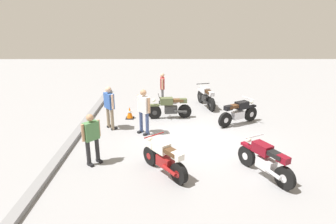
{
  "coord_description": "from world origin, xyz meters",
  "views": [
    {
      "loc": [
        -9.98,
        1.11,
        4.47
      ],
      "look_at": [
        0.95,
        1.09,
        0.75
      ],
      "focal_mm": 31.1,
      "sensor_mm": 36.0,
      "label": 1
    }
  ],
  "objects_px": {
    "motorcycle_olive_vintage": "(170,108)",
    "traffic_cone": "(130,113)",
    "motorcycle_cream_vintage": "(164,158)",
    "person_in_green_shirt": "(92,136)",
    "motorcycle_silver_cruiser": "(206,97)",
    "person_in_red_shirt": "(162,87)",
    "motorcycle_black_cruiser": "(238,112)",
    "person_in_white_shirt": "(144,109)",
    "person_in_blue_shirt": "(109,105)",
    "motorcycle_maroon_cruiser": "(265,160)"
  },
  "relations": [
    {
      "from": "motorcycle_maroon_cruiser",
      "to": "person_in_white_shirt",
      "type": "bearing_deg",
      "value": 20.91
    },
    {
      "from": "motorcycle_black_cruiser",
      "to": "motorcycle_maroon_cruiser",
      "type": "xyz_separation_m",
      "value": [
        -4.18,
        0.2,
        0.0
      ]
    },
    {
      "from": "person_in_white_shirt",
      "to": "person_in_blue_shirt",
      "type": "distance_m",
      "value": 1.49
    },
    {
      "from": "motorcycle_olive_vintage",
      "to": "person_in_white_shirt",
      "type": "height_order",
      "value": "person_in_white_shirt"
    },
    {
      "from": "motorcycle_cream_vintage",
      "to": "person_in_green_shirt",
      "type": "bearing_deg",
      "value": 36.56
    },
    {
      "from": "motorcycle_maroon_cruiser",
      "to": "person_in_red_shirt",
      "type": "bearing_deg",
      "value": -5.47
    },
    {
      "from": "motorcycle_silver_cruiser",
      "to": "motorcycle_olive_vintage",
      "type": "height_order",
      "value": "motorcycle_silver_cruiser"
    },
    {
      "from": "motorcycle_black_cruiser",
      "to": "person_in_green_shirt",
      "type": "relative_size",
      "value": 1.14
    },
    {
      "from": "motorcycle_black_cruiser",
      "to": "traffic_cone",
      "type": "distance_m",
      "value": 4.73
    },
    {
      "from": "traffic_cone",
      "to": "person_in_blue_shirt",
      "type": "bearing_deg",
      "value": 152.82
    },
    {
      "from": "person_in_white_shirt",
      "to": "traffic_cone",
      "type": "bearing_deg",
      "value": -112.54
    },
    {
      "from": "motorcycle_black_cruiser",
      "to": "motorcycle_olive_vintage",
      "type": "bearing_deg",
      "value": 134.75
    },
    {
      "from": "person_in_green_shirt",
      "to": "traffic_cone",
      "type": "relative_size",
      "value": 3.08
    },
    {
      "from": "motorcycle_black_cruiser",
      "to": "person_in_blue_shirt",
      "type": "distance_m",
      "value": 5.34
    },
    {
      "from": "motorcycle_silver_cruiser",
      "to": "person_in_red_shirt",
      "type": "relative_size",
      "value": 1.29
    },
    {
      "from": "motorcycle_olive_vintage",
      "to": "person_in_white_shirt",
      "type": "bearing_deg",
      "value": 54.05
    },
    {
      "from": "motorcycle_maroon_cruiser",
      "to": "person_in_green_shirt",
      "type": "xyz_separation_m",
      "value": [
        0.78,
        5.09,
        0.4
      ]
    },
    {
      "from": "motorcycle_cream_vintage",
      "to": "person_in_red_shirt",
      "type": "distance_m",
      "value": 7.06
    },
    {
      "from": "motorcycle_cream_vintage",
      "to": "traffic_cone",
      "type": "xyz_separation_m",
      "value": [
        4.73,
        1.59,
        -0.23
      ]
    },
    {
      "from": "person_in_white_shirt",
      "to": "person_in_blue_shirt",
      "type": "height_order",
      "value": "person_in_white_shirt"
    },
    {
      "from": "motorcycle_maroon_cruiser",
      "to": "motorcycle_black_cruiser",
      "type": "bearing_deg",
      "value": -31.07
    },
    {
      "from": "motorcycle_silver_cruiser",
      "to": "person_in_green_shirt",
      "type": "distance_m",
      "value": 7.22
    },
    {
      "from": "person_in_white_shirt",
      "to": "person_in_red_shirt",
      "type": "height_order",
      "value": "person_in_white_shirt"
    },
    {
      "from": "motorcycle_black_cruiser",
      "to": "person_in_green_shirt",
      "type": "height_order",
      "value": "person_in_green_shirt"
    },
    {
      "from": "motorcycle_olive_vintage",
      "to": "motorcycle_black_cruiser",
      "type": "bearing_deg",
      "value": 159.73
    },
    {
      "from": "person_in_red_shirt",
      "to": "traffic_cone",
      "type": "bearing_deg",
      "value": 57.2
    },
    {
      "from": "motorcycle_olive_vintage",
      "to": "traffic_cone",
      "type": "relative_size",
      "value": 3.69
    },
    {
      "from": "person_in_green_shirt",
      "to": "motorcycle_black_cruiser",
      "type": "bearing_deg",
      "value": 76.59
    },
    {
      "from": "motorcycle_cream_vintage",
      "to": "person_in_blue_shirt",
      "type": "bearing_deg",
      "value": -5.74
    },
    {
      "from": "motorcycle_cream_vintage",
      "to": "motorcycle_olive_vintage",
      "type": "relative_size",
      "value": 0.84
    },
    {
      "from": "motorcycle_silver_cruiser",
      "to": "person_in_white_shirt",
      "type": "distance_m",
      "value": 4.48
    },
    {
      "from": "motorcycle_maroon_cruiser",
      "to": "person_in_white_shirt",
      "type": "relative_size",
      "value": 1.07
    },
    {
      "from": "person_in_white_shirt",
      "to": "traffic_cone",
      "type": "xyz_separation_m",
      "value": [
        1.72,
        0.78,
        -0.77
      ]
    },
    {
      "from": "motorcycle_silver_cruiser",
      "to": "person_in_green_shirt",
      "type": "xyz_separation_m",
      "value": [
        -5.83,
        4.24,
        0.4
      ]
    },
    {
      "from": "motorcycle_cream_vintage",
      "to": "person_in_white_shirt",
      "type": "xyz_separation_m",
      "value": [
        3.01,
        0.81,
        0.54
      ]
    },
    {
      "from": "person_in_white_shirt",
      "to": "person_in_green_shirt",
      "type": "bearing_deg",
      "value": 12.63
    },
    {
      "from": "motorcycle_cream_vintage",
      "to": "motorcycle_maroon_cruiser",
      "type": "height_order",
      "value": "motorcycle_maroon_cruiser"
    },
    {
      "from": "motorcycle_silver_cruiser",
      "to": "person_in_white_shirt",
      "type": "height_order",
      "value": "person_in_white_shirt"
    },
    {
      "from": "motorcycle_maroon_cruiser",
      "to": "person_in_blue_shirt",
      "type": "xyz_separation_m",
      "value": [
        3.68,
        5.09,
        0.5
      ]
    },
    {
      "from": "person_in_blue_shirt",
      "to": "person_in_green_shirt",
      "type": "xyz_separation_m",
      "value": [
        -2.9,
        0.0,
        -0.1
      ]
    },
    {
      "from": "motorcycle_silver_cruiser",
      "to": "traffic_cone",
      "type": "distance_m",
      "value": 4.01
    },
    {
      "from": "person_in_white_shirt",
      "to": "motorcycle_maroon_cruiser",
      "type": "bearing_deg",
      "value": 92.28
    },
    {
      "from": "person_in_red_shirt",
      "to": "person_in_blue_shirt",
      "type": "bearing_deg",
      "value": 58.68
    },
    {
      "from": "motorcycle_olive_vintage",
      "to": "traffic_cone",
      "type": "distance_m",
      "value": 1.82
    },
    {
      "from": "person_in_white_shirt",
      "to": "person_in_green_shirt",
      "type": "distance_m",
      "value": 2.78
    },
    {
      "from": "person_in_white_shirt",
      "to": "motorcycle_olive_vintage",
      "type": "bearing_deg",
      "value": -167.2
    },
    {
      "from": "motorcycle_olive_vintage",
      "to": "person_in_red_shirt",
      "type": "bearing_deg",
      "value": -86.38
    },
    {
      "from": "person_in_blue_shirt",
      "to": "person_in_green_shirt",
      "type": "distance_m",
      "value": 2.9
    },
    {
      "from": "motorcycle_silver_cruiser",
      "to": "motorcycle_maroon_cruiser",
      "type": "bearing_deg",
      "value": 172.24
    },
    {
      "from": "motorcycle_silver_cruiser",
      "to": "motorcycle_maroon_cruiser",
      "type": "height_order",
      "value": "same"
    }
  ]
}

